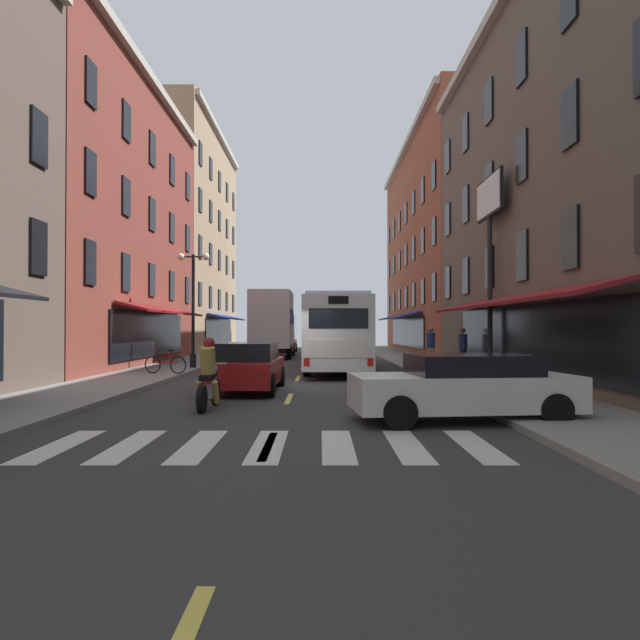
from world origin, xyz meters
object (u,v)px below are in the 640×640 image
Objects in this scene: motorcycle_rider at (209,378)px; pedestrian_mid at (463,348)px; transit_bus at (338,332)px; box_truck at (274,325)px; sedan_near at (465,387)px; pedestrian_near at (431,346)px; billboard_sign at (490,222)px; sedan_far at (248,367)px; bicycle_near at (166,364)px; street_lamp_twin at (193,304)px; sedan_mid at (283,343)px.

motorcycle_rider is 1.20× the size of pedestrian_mid.
motorcycle_rider is (-3.33, -12.95, -0.97)m from transit_bus.
box_truck is 26.73m from sedan_near.
sedan_near is 14.52m from pedestrian_near.
box_truck is 4.42× the size of pedestrian_near.
box_truck reaches higher than transit_bus.
billboard_sign is 0.93× the size of box_truck.
sedan_far is at bearing -108.06° from transit_bus.
pedestrian_mid is (8.13, 7.53, 0.30)m from sedan_far.
sedan_far is 2.69× the size of pedestrian_mid.
motorcycle_rider is at bearing -70.11° from bicycle_near.
box_truck is at bearing 92.21° from sedan_far.
billboard_sign is at bearing -40.29° from transit_bus.
street_lamp_twin is (-3.43, 8.79, 2.20)m from sedan_far.
sedan_far is at bearing -87.79° from box_truck.
street_lamp_twin is (0.28, 3.67, 2.43)m from bicycle_near.
street_lamp_twin is (-3.02, 12.79, 2.22)m from motorcycle_rider.
sedan_far is (-5.05, 5.83, 0.03)m from sedan_near.
pedestrian_mid is at bearing 11.48° from bicycle_near.
box_truck is 4.56× the size of pedestrian_mid.
pedestrian_mid reaches higher than sedan_far.
sedan_mid is at bearing -73.51° from pedestrian_near.
billboard_sign reaches higher than street_lamp_twin.
pedestrian_mid is (11.84, 2.40, 0.53)m from bicycle_near.
billboard_sign is at bearing 26.03° from pedestrian_mid.
pedestrian_near is (7.75, -11.66, -0.99)m from box_truck.
billboard_sign reaches higher than sedan_far.
sedan_far is (-8.38, -4.32, -5.03)m from billboard_sign.
box_truck is (-3.70, 11.27, 0.40)m from transit_bus.
box_truck reaches higher than sedan_mid.
sedan_mid is 23.60m from bicycle_near.
sedan_far is 2.24× the size of motorcycle_rider.
billboard_sign is 18.72m from box_truck.
sedan_near is 5.76m from motorcycle_rider.
transit_bus reaches higher than motorcycle_rider.
street_lamp_twin is at bearing -74.60° from pedestrian_mid.
transit_bus reaches higher than sedan_mid.
sedan_near is 2.72× the size of bicycle_near.
transit_bus reaches higher than pedestrian_near.
sedan_near is 17.05m from street_lamp_twin.
pedestrian_near reaches higher than sedan_mid.
transit_bus is at bearing -79.66° from sedan_mid.
billboard_sign is 5.72m from pedestrian_mid.
pedestrian_mid is (5.21, -1.42, -0.65)m from transit_bus.
sedan_mid is (0.12, 8.30, -1.34)m from box_truck.
sedan_mid is (-5.70, 34.35, 0.04)m from sedan_near.
box_truck is 15.55m from pedestrian_mid.
street_lamp_twin is at bearing -97.99° from sedan_mid.
sedan_mid is at bearing 90.43° from motorcycle_rider.
transit_bus is at bearing -9.90° from pedestrian_near.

